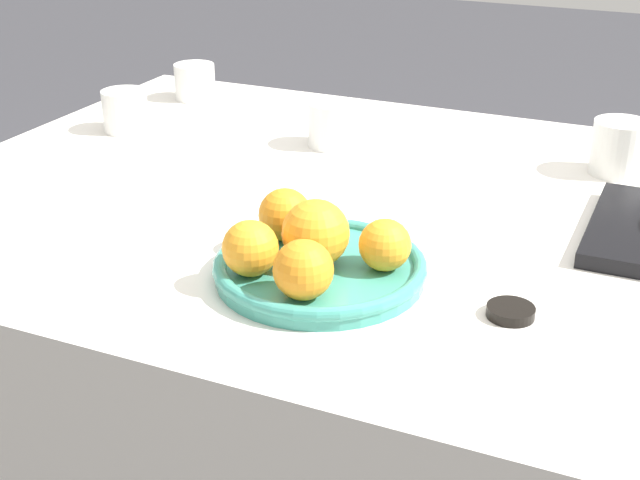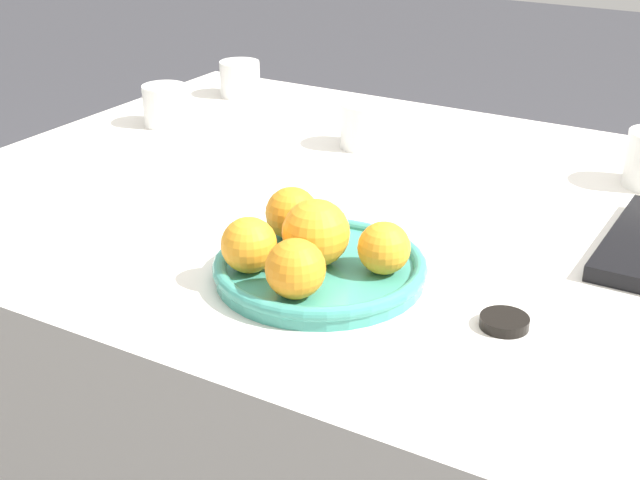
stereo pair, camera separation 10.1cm
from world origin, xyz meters
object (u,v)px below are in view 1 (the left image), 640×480
Objects in this scene: orange_3 at (250,248)px; cup_1 at (195,82)px; orange_1 at (285,215)px; cup_3 at (125,111)px; soy_dish at (511,312)px; cup_0 at (620,148)px; fruit_platter at (320,268)px; orange_2 at (385,245)px; cup_2 at (332,124)px; orange_4 at (303,270)px; orange_0 at (316,233)px.

cup_1 is (-0.47, 0.65, -0.02)m from orange_3.
cup_3 is (-0.47, 0.33, -0.02)m from orange_1.
cup_0 is at bearing 84.75° from soy_dish.
fruit_platter is at bearing -34.99° from cup_3.
fruit_platter is at bearing -163.94° from orange_2.
orange_2 is 0.94× the size of orange_3.
cup_1 is 1.48× the size of soy_dish.
fruit_platter is 3.16× the size of cup_2.
cup_0 reaches higher than orange_2.
orange_2 is 0.91× the size of orange_4.
orange_3 reaches higher than cup_2.
cup_0 is at bearing 61.89° from fruit_platter.
orange_4 is 0.23m from soy_dish.
cup_3 is 0.84m from soy_dish.
cup_2 is (-0.17, 0.44, -0.02)m from orange_0.
cup_1 is 0.38m from cup_2.
orange_2 is at bearing 15.03° from orange_0.
cup_3 is at bearing 145.03° from orange_1.
orange_3 is (0.01, -0.10, -0.00)m from orange_1.
fruit_platter is 0.65m from cup_3.
orange_0 reaches higher than cup_1.
orange_4 is 0.63m from cup_0.
orange_1 and orange_3 have the same top height.
cup_3 is at bearing -91.11° from cup_1.
orange_2 is 0.70m from cup_3.
orange_0 is at bearing -179.02° from fruit_platter.
fruit_platter is at bearing -35.14° from orange_1.
orange_4 reaches higher than cup_2.
orange_0 is 0.08m from orange_3.
orange_4 is (0.08, -0.13, 0.00)m from orange_1.
cup_2 is at bearing 103.07° from orange_3.
orange_4 reaches higher than orange_3.
soy_dish is (0.21, 0.08, -0.05)m from orange_4.
orange_2 is 0.78× the size of cup_3.
orange_0 is 1.21× the size of orange_1.
orange_4 is 0.87m from cup_1.
cup_2 is at bearing 111.71° from fruit_platter.
cup_2 is (0.35, -0.15, 0.00)m from cup_1.
orange_0 is 1.50× the size of soy_dish.
orange_1 is at bearing 123.50° from orange_4.
cup_1 is at bearing 136.29° from orange_2.
orange_2 is 0.11m from orange_4.
cup_0 reaches higher than cup_3.
cup_0 is (0.27, 0.50, 0.03)m from fruit_platter.
orange_2 is (0.08, 0.02, -0.01)m from orange_0.
orange_2 is at bearing -43.71° from cup_1.
orange_1 reaches higher than fruit_platter.
orange_4 is (0.02, -0.08, 0.04)m from fruit_platter.
cup_3 is at bearing 140.55° from orange_4.
fruit_platter reaches higher than soy_dish.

